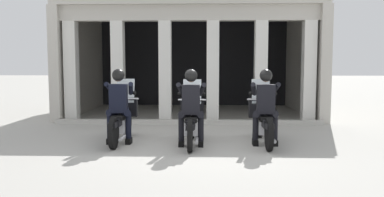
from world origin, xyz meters
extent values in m
plane|color=#A8A59E|center=(0.00, 3.00, 0.00)|extent=(80.00, 80.00, 0.00)
cube|color=black|center=(-0.18, 7.83, 1.67)|extent=(7.85, 0.24, 3.33)
cube|color=#BCB7AD|center=(-0.18, 3.23, 3.11)|extent=(7.85, 0.36, 0.44)
cube|color=#BCB7AD|center=(-0.18, 5.45, 3.41)|extent=(7.85, 5.15, 0.16)
cube|color=#BCB7AD|center=(-4.01, 5.45, 1.67)|extent=(0.30, 5.15, 3.33)
cube|color=#BCB7AD|center=(3.64, 5.45, 1.67)|extent=(0.30, 5.15, 3.33)
cube|color=silver|center=(-3.61, 3.23, 1.45)|extent=(0.35, 0.36, 2.89)
cube|color=silver|center=(-2.24, 3.23, 1.45)|extent=(0.35, 0.36, 2.89)
cube|color=silver|center=(-0.87, 3.23, 1.45)|extent=(0.35, 0.36, 2.89)
cube|color=silver|center=(0.50, 3.23, 1.45)|extent=(0.35, 0.36, 2.89)
cube|color=silver|center=(1.87, 3.23, 1.45)|extent=(0.35, 0.36, 2.89)
cube|color=silver|center=(3.24, 3.23, 1.45)|extent=(0.35, 0.36, 2.89)
cube|color=#B7B5AD|center=(-0.18, 2.73, 0.06)|extent=(7.45, 0.24, 0.12)
cylinder|color=black|center=(-1.53, 0.89, 0.32)|extent=(0.09, 0.64, 0.64)
cylinder|color=black|center=(-1.53, -0.51, 0.32)|extent=(0.09, 0.64, 0.64)
cube|color=black|center=(-1.53, 0.89, 0.53)|extent=(0.14, 0.44, 0.08)
cube|color=silver|center=(-1.53, 0.14, 0.37)|extent=(0.28, 0.44, 0.28)
cube|color=black|center=(-1.53, 0.19, 0.50)|extent=(0.18, 1.24, 0.16)
ellipsoid|color=#1E2338|center=(-1.53, 0.41, 0.68)|extent=(0.26, 0.48, 0.22)
cube|color=black|center=(-1.53, 0.01, 0.57)|extent=(0.24, 0.52, 0.10)
cube|color=black|center=(-1.53, -0.45, 0.50)|extent=(0.16, 0.48, 0.10)
cylinder|color=silver|center=(-1.53, 0.83, 0.56)|extent=(0.05, 0.24, 0.53)
cube|color=black|center=(-1.53, 0.77, 0.70)|extent=(0.52, 0.16, 0.44)
sphere|color=silver|center=(-1.53, 0.87, 0.72)|extent=(0.18, 0.18, 0.18)
cube|color=silver|center=(-1.53, 0.75, 1.07)|extent=(0.40, 0.14, 0.54)
cylinder|color=silver|center=(-1.53, 0.67, 0.90)|extent=(0.62, 0.04, 0.04)
cylinder|color=silver|center=(-1.41, -0.21, 0.18)|extent=(0.07, 0.55, 0.07)
cube|color=black|center=(-1.53, -0.01, 0.97)|extent=(0.36, 0.22, 0.60)
cube|color=#591414|center=(-1.53, 0.11, 0.99)|extent=(0.05, 0.02, 0.32)
sphere|color=tan|center=(-1.53, 0.01, 1.43)|extent=(0.21, 0.21, 0.21)
sphere|color=black|center=(-1.53, 0.01, 1.46)|extent=(0.26, 0.26, 0.26)
cylinder|color=black|center=(-1.39, 0.01, 0.66)|extent=(0.26, 0.29, 0.17)
cylinder|color=black|center=(-1.33, 0.01, 0.39)|extent=(0.12, 0.12, 0.53)
cube|color=black|center=(-1.33, 0.02, 0.06)|extent=(0.11, 0.26, 0.12)
cylinder|color=black|center=(-1.67, 0.01, 0.66)|extent=(0.26, 0.29, 0.17)
cylinder|color=black|center=(-1.73, 0.01, 0.39)|extent=(0.12, 0.12, 0.53)
cube|color=black|center=(-1.73, 0.02, 0.06)|extent=(0.11, 0.26, 0.12)
cylinder|color=black|center=(-1.31, 0.22, 1.16)|extent=(0.19, 0.48, 0.31)
sphere|color=black|center=(-1.27, 0.43, 1.05)|extent=(0.09, 0.09, 0.09)
cylinder|color=black|center=(-1.75, 0.22, 1.16)|extent=(0.19, 0.48, 0.31)
sphere|color=black|center=(-1.79, 0.43, 1.05)|extent=(0.09, 0.09, 0.09)
cylinder|color=black|center=(0.00, 0.67, 0.32)|extent=(0.09, 0.64, 0.64)
cylinder|color=black|center=(0.00, -0.73, 0.32)|extent=(0.09, 0.64, 0.64)
cube|color=black|center=(0.00, 0.67, 0.53)|extent=(0.14, 0.44, 0.08)
cube|color=silver|center=(0.00, -0.08, 0.37)|extent=(0.28, 0.44, 0.28)
cube|color=black|center=(0.00, -0.03, 0.50)|extent=(0.18, 1.24, 0.16)
ellipsoid|color=#B2B2B7|center=(0.00, 0.19, 0.68)|extent=(0.26, 0.48, 0.22)
cube|color=black|center=(0.00, -0.21, 0.57)|extent=(0.24, 0.52, 0.10)
cube|color=black|center=(0.00, -0.67, 0.50)|extent=(0.16, 0.48, 0.10)
cylinder|color=silver|center=(0.00, 0.61, 0.56)|extent=(0.05, 0.24, 0.53)
cube|color=black|center=(0.00, 0.55, 0.70)|extent=(0.52, 0.16, 0.44)
sphere|color=silver|center=(0.00, 0.65, 0.72)|extent=(0.18, 0.18, 0.18)
cube|color=silver|center=(0.00, 0.53, 1.07)|extent=(0.40, 0.14, 0.54)
cylinder|color=silver|center=(0.00, 0.45, 0.90)|extent=(0.62, 0.04, 0.04)
cylinder|color=silver|center=(0.12, -0.43, 0.18)|extent=(0.07, 0.55, 0.07)
cube|color=black|center=(0.00, -0.23, 0.97)|extent=(0.36, 0.22, 0.60)
cube|color=#14193F|center=(0.00, -0.11, 0.99)|extent=(0.05, 0.02, 0.32)
sphere|color=#936B51|center=(0.00, -0.21, 1.43)|extent=(0.21, 0.21, 0.21)
sphere|color=black|center=(0.00, -0.21, 1.46)|extent=(0.26, 0.26, 0.26)
cylinder|color=black|center=(0.14, -0.21, 0.66)|extent=(0.26, 0.29, 0.17)
cylinder|color=black|center=(0.20, -0.21, 0.39)|extent=(0.12, 0.12, 0.53)
cube|color=black|center=(0.20, -0.20, 0.06)|extent=(0.11, 0.26, 0.12)
cylinder|color=black|center=(-0.14, -0.21, 0.66)|extent=(0.26, 0.29, 0.17)
cylinder|color=black|center=(-0.20, -0.21, 0.39)|extent=(0.12, 0.12, 0.53)
cube|color=black|center=(-0.20, -0.20, 0.06)|extent=(0.11, 0.26, 0.12)
cylinder|color=black|center=(0.22, 0.00, 1.16)|extent=(0.19, 0.48, 0.31)
sphere|color=black|center=(0.26, 0.21, 1.05)|extent=(0.09, 0.09, 0.09)
cylinder|color=black|center=(-0.22, 0.00, 1.16)|extent=(0.19, 0.48, 0.31)
sphere|color=black|center=(-0.26, 0.21, 1.05)|extent=(0.09, 0.09, 0.09)
cylinder|color=black|center=(1.53, 0.82, 0.32)|extent=(0.09, 0.64, 0.64)
cylinder|color=black|center=(1.53, -0.58, 0.32)|extent=(0.09, 0.64, 0.64)
cube|color=black|center=(1.53, 0.82, 0.53)|extent=(0.14, 0.44, 0.08)
cube|color=silver|center=(1.53, 0.07, 0.37)|extent=(0.28, 0.44, 0.28)
cube|color=black|center=(1.53, 0.12, 0.50)|extent=(0.18, 1.24, 0.16)
ellipsoid|color=#1E2338|center=(1.53, 0.34, 0.68)|extent=(0.26, 0.48, 0.22)
cube|color=black|center=(1.53, -0.06, 0.57)|extent=(0.24, 0.52, 0.10)
cube|color=black|center=(1.53, -0.52, 0.50)|extent=(0.16, 0.48, 0.10)
cylinder|color=silver|center=(1.53, 0.76, 0.56)|extent=(0.05, 0.24, 0.53)
cube|color=black|center=(1.53, 0.70, 0.70)|extent=(0.52, 0.16, 0.44)
sphere|color=silver|center=(1.53, 0.80, 0.72)|extent=(0.18, 0.18, 0.18)
cube|color=silver|center=(1.53, 0.68, 1.07)|extent=(0.40, 0.14, 0.54)
cylinder|color=silver|center=(1.53, 0.60, 0.90)|extent=(0.62, 0.04, 0.04)
cylinder|color=silver|center=(1.65, -0.28, 0.18)|extent=(0.07, 0.55, 0.07)
cube|color=black|center=(1.53, -0.08, 0.97)|extent=(0.36, 0.22, 0.60)
cube|color=black|center=(1.53, 0.04, 0.99)|extent=(0.05, 0.02, 0.32)
sphere|color=tan|center=(1.53, -0.06, 1.43)|extent=(0.21, 0.21, 0.21)
sphere|color=black|center=(1.53, -0.06, 1.46)|extent=(0.26, 0.26, 0.26)
cylinder|color=black|center=(1.67, -0.06, 0.66)|extent=(0.26, 0.29, 0.17)
cylinder|color=black|center=(1.73, -0.06, 0.39)|extent=(0.12, 0.12, 0.53)
cube|color=black|center=(1.73, -0.05, 0.06)|extent=(0.11, 0.26, 0.12)
cylinder|color=black|center=(1.39, -0.06, 0.66)|extent=(0.26, 0.29, 0.17)
cylinder|color=black|center=(1.33, -0.06, 0.39)|extent=(0.12, 0.12, 0.53)
cube|color=black|center=(1.33, -0.05, 0.06)|extent=(0.11, 0.26, 0.12)
cylinder|color=black|center=(1.75, 0.15, 1.16)|extent=(0.19, 0.48, 0.31)
sphere|color=black|center=(1.79, 0.36, 1.05)|extent=(0.09, 0.09, 0.09)
cylinder|color=black|center=(1.31, 0.15, 1.16)|extent=(0.19, 0.48, 0.31)
sphere|color=black|center=(1.27, 0.36, 1.05)|extent=(0.09, 0.09, 0.09)
camera|label=1|loc=(0.29, -8.28, 1.73)|focal=37.34mm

